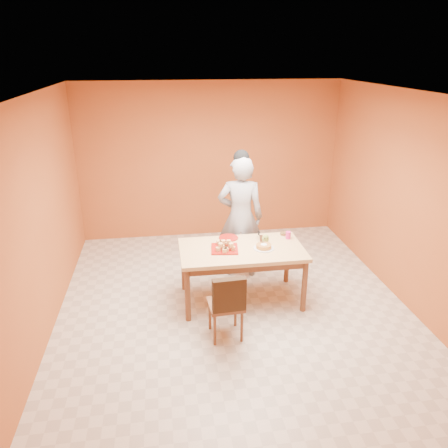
{
  "coord_description": "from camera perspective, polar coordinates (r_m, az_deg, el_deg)",
  "views": [
    {
      "loc": [
        -0.85,
        -4.9,
        3.13
      ],
      "look_at": [
        -0.08,
        0.3,
        1.05
      ],
      "focal_mm": 35.0,
      "sensor_mm": 36.0,
      "label": 1
    }
  ],
  "objects": [
    {
      "name": "person",
      "position": [
        6.29,
        2.16,
        0.89
      ],
      "size": [
        0.72,
        0.54,
        1.81
      ],
      "primitive_type": "imported",
      "rotation": [
        0.0,
        0.0,
        2.96
      ],
      "color": "gray",
      "rests_on": "floor"
    },
    {
      "name": "ceiling",
      "position": [
        4.99,
        1.5,
        16.69
      ],
      "size": [
        5.0,
        5.0,
        0.0
      ],
      "primitive_type": "plane",
      "rotation": [
        3.14,
        0.0,
        0.0
      ],
      "color": "white",
      "rests_on": "wall_back"
    },
    {
      "name": "white_cake_plate",
      "position": [
        5.65,
        5.21,
        -3.18
      ],
      "size": [
        0.33,
        0.33,
        0.01
      ],
      "primitive_type": "cylinder",
      "rotation": [
        0.0,
        0.0,
        -0.28
      ],
      "color": "silver",
      "rests_on": "dining_table"
    },
    {
      "name": "checker_tin",
      "position": [
        6.1,
        7.86,
        -1.26
      ],
      "size": [
        0.14,
        0.14,
        0.03
      ],
      "primitive_type": "cylinder",
      "rotation": [
        0.0,
        0.0,
        0.39
      ],
      "color": "#381D0F",
      "rests_on": "dining_table"
    },
    {
      "name": "egg_ornament",
      "position": [
        5.8,
        5.42,
        -1.94
      ],
      "size": [
        0.11,
        0.09,
        0.12
      ],
      "primitive_type": "ellipsoid",
      "rotation": [
        0.0,
        0.0,
        0.15
      ],
      "color": "olive",
      "rests_on": "dining_table"
    },
    {
      "name": "sponge_cake",
      "position": [
        5.64,
        5.22,
        -2.91
      ],
      "size": [
        0.26,
        0.26,
        0.04
      ],
      "primitive_type": "cylinder",
      "rotation": [
        0.0,
        0.0,
        -0.41
      ],
      "color": "#C97A34",
      "rests_on": "white_cake_plate"
    },
    {
      "name": "floor",
      "position": [
        5.87,
        1.24,
        -10.56
      ],
      "size": [
        5.0,
        5.0,
        0.0
      ],
      "primitive_type": "plane",
      "color": "beige",
      "rests_on": "ground"
    },
    {
      "name": "wall_right",
      "position": [
        6.06,
        22.84,
        2.84
      ],
      "size": [
        0.0,
        5.0,
        5.0
      ],
      "primitive_type": "plane",
      "rotation": [
        1.57,
        0.0,
        -1.57
      ],
      "color": "#B05928",
      "rests_on": "floor"
    },
    {
      "name": "pastry_platter",
      "position": [
        5.61,
        0.07,
        -3.26
      ],
      "size": [
        0.38,
        0.38,
        0.02
      ],
      "primitive_type": "cube",
      "rotation": [
        0.0,
        0.0,
        -0.12
      ],
      "color": "maroon",
      "rests_on": "dining_table"
    },
    {
      "name": "dining_chair",
      "position": [
        5.07,
        0.23,
        -10.35
      ],
      "size": [
        0.41,
        0.48,
        0.85
      ],
      "rotation": [
        0.0,
        0.0,
        0.06
      ],
      "color": "brown",
      "rests_on": "floor"
    },
    {
      "name": "cake_server",
      "position": [
        5.79,
        4.91,
        -1.91
      ],
      "size": [
        0.08,
        0.24,
        0.01
      ],
      "primitive_type": "cube",
      "rotation": [
        0.0,
        0.0,
        -0.16
      ],
      "color": "silver",
      "rests_on": "sponge_cake"
    },
    {
      "name": "pastry_pile",
      "position": [
        5.58,
        0.07,
        -2.7
      ],
      "size": [
        0.31,
        0.31,
        0.1
      ],
      "primitive_type": null,
      "color": "#E1AE60",
      "rests_on": "pastry_platter"
    },
    {
      "name": "magenta_glass",
      "position": [
        5.97,
        8.38,
        -1.46
      ],
      "size": [
        0.08,
        0.08,
        0.1
      ],
      "primitive_type": "cylinder",
      "rotation": [
        0.0,
        0.0,
        0.12
      ],
      "color": "#D62077",
      "rests_on": "dining_table"
    },
    {
      "name": "wall_left",
      "position": [
        5.39,
        -22.92,
        0.59
      ],
      "size": [
        0.0,
        5.0,
        5.0
      ],
      "primitive_type": "plane",
      "rotation": [
        1.57,
        0.0,
        1.57
      ],
      "color": "#B05928",
      "rests_on": "floor"
    },
    {
      "name": "red_dinner_plate",
      "position": [
        5.94,
        0.59,
        -1.81
      ],
      "size": [
        0.33,
        0.33,
        0.02
      ],
      "primitive_type": "cylinder",
      "rotation": [
        0.0,
        0.0,
        -0.33
      ],
      "color": "maroon",
      "rests_on": "dining_table"
    },
    {
      "name": "wall_back",
      "position": [
        7.66,
        -1.83,
        8.19
      ],
      "size": [
        4.5,
        0.0,
        4.5
      ],
      "primitive_type": "plane",
      "rotation": [
        1.57,
        0.0,
        0.0
      ],
      "color": "#B05928",
      "rests_on": "floor"
    },
    {
      "name": "dining_table",
      "position": [
        5.69,
        2.32,
        -4.04
      ],
      "size": [
        1.6,
        0.9,
        0.76
      ],
      "color": "#E2BB76",
      "rests_on": "floor"
    }
  ]
}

